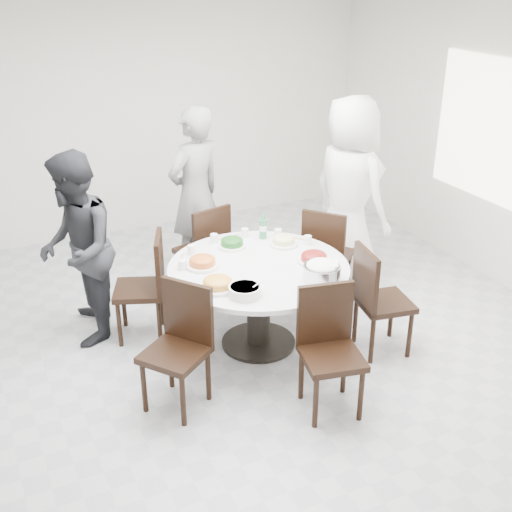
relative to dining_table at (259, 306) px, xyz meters
name	(u,v)px	position (x,y,z in m)	size (l,w,h in m)	color
floor	(231,348)	(-0.25, 0.04, -0.38)	(6.00, 6.00, 0.01)	#B4B5B9
wall_back	(126,116)	(-0.25, 3.04, 1.02)	(6.00, 0.01, 2.80)	silver
dining_table	(259,306)	(0.00, 0.00, 0.00)	(1.50, 1.50, 0.75)	white
chair_ne	(329,252)	(0.99, 0.50, 0.10)	(0.42, 0.42, 0.95)	black
chair_n	(201,249)	(-0.10, 1.09, 0.10)	(0.42, 0.42, 0.95)	black
chair_nw	(139,287)	(-0.87, 0.57, 0.10)	(0.42, 0.42, 0.95)	black
chair_sw	(175,351)	(-0.91, -0.50, 0.10)	(0.42, 0.42, 0.95)	black
chair_s	(332,355)	(0.09, -1.03, 0.10)	(0.42, 0.42, 0.95)	black
chair_se	(385,300)	(0.91, -0.52, 0.10)	(0.42, 0.42, 0.95)	black
diner_right	(349,192)	(1.35, 0.75, 0.58)	(0.93, 0.60, 1.90)	white
diner_middle	(195,195)	(0.00, 1.48, 0.52)	(0.65, 0.43, 1.79)	black
diner_left	(77,250)	(-1.32, 0.78, 0.46)	(0.81, 0.63, 1.67)	black
dish_greens	(232,244)	(-0.05, 0.44, 0.41)	(0.25, 0.25, 0.06)	white
dish_pale	(284,242)	(0.38, 0.29, 0.41)	(0.25, 0.25, 0.07)	white
dish_orange	(202,263)	(-0.42, 0.19, 0.41)	(0.28, 0.28, 0.07)	white
dish_redbrown	(314,259)	(0.44, -0.13, 0.41)	(0.27, 0.27, 0.07)	white
dish_tofu	(218,284)	(-0.45, -0.22, 0.41)	(0.29, 0.29, 0.08)	white
rice_bowl	(322,273)	(0.34, -0.44, 0.44)	(0.29, 0.29, 0.13)	silver
soup_bowl	(245,291)	(-0.31, -0.41, 0.41)	(0.25, 0.25, 0.08)	white
beverage_bottle	(263,226)	(0.29, 0.51, 0.49)	(0.07, 0.07, 0.23)	#2F7744
tea_cups	(226,236)	(-0.03, 0.60, 0.42)	(0.07, 0.07, 0.08)	white
chopsticks	(226,236)	(-0.01, 0.68, 0.38)	(0.24, 0.04, 0.01)	tan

